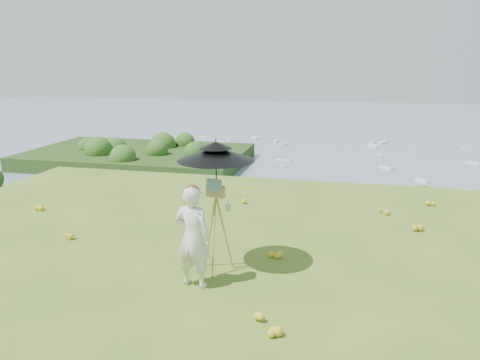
% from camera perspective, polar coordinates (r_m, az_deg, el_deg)
% --- Properties ---
extents(ground, '(14.00, 14.00, 0.00)m').
position_cam_1_polar(ground, '(6.97, -4.72, -13.48)').
color(ground, '#47661D').
rests_on(ground, ground).
extents(shoreline_tier, '(170.00, 28.00, 8.00)m').
position_cam_1_polar(shoreline_tier, '(89.90, 10.73, -12.00)').
color(shoreline_tier, '#675D52').
rests_on(shoreline_tier, bay_water).
extents(bay_water, '(700.00, 700.00, 0.00)m').
position_cam_1_polar(bay_water, '(248.68, 12.50, 5.19)').
color(bay_water, slate).
rests_on(bay_water, ground).
extents(peninsula, '(90.00, 60.00, 12.00)m').
position_cam_1_polar(peninsula, '(181.21, -12.34, 3.57)').
color(peninsula, black).
rests_on(peninsula, bay_water).
extents(slope_trees, '(110.00, 50.00, 6.00)m').
position_cam_1_polar(slope_trees, '(44.79, 9.58, -10.08)').
color(slope_trees, '#1D4A16').
rests_on(slope_trees, forest_slope).
extents(harbor_town, '(110.00, 22.00, 5.00)m').
position_cam_1_polar(harbor_town, '(87.26, 10.92, -8.16)').
color(harbor_town, silver).
rests_on(harbor_town, shoreline_tier).
extents(moored_boats, '(140.00, 140.00, 0.70)m').
position_cam_1_polar(moored_boats, '(171.50, 7.91, 1.59)').
color(moored_boats, silver).
rests_on(moored_boats, bay_water).
extents(wildflowers, '(10.00, 10.50, 0.12)m').
position_cam_1_polar(wildflowers, '(7.16, -4.11, -12.16)').
color(wildflowers, gold).
rests_on(wildflowers, ground).
extents(painter, '(0.61, 0.45, 1.54)m').
position_cam_1_polar(painter, '(6.86, -5.76, -6.92)').
color(painter, white).
rests_on(painter, ground).
extents(field_easel, '(0.67, 0.67, 1.52)m').
position_cam_1_polar(field_easel, '(7.34, -2.93, -5.53)').
color(field_easel, olive).
rests_on(field_easel, ground).
extents(sun_umbrella, '(1.25, 1.25, 0.87)m').
position_cam_1_polar(sun_umbrella, '(7.11, -2.93, 1.59)').
color(sun_umbrella, black).
rests_on(sun_umbrella, field_easel).
extents(painter_cap, '(0.25, 0.28, 0.10)m').
position_cam_1_polar(painter_cap, '(6.64, -5.91, -1.04)').
color(painter_cap, '#CE7174').
rests_on(painter_cap, painter).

